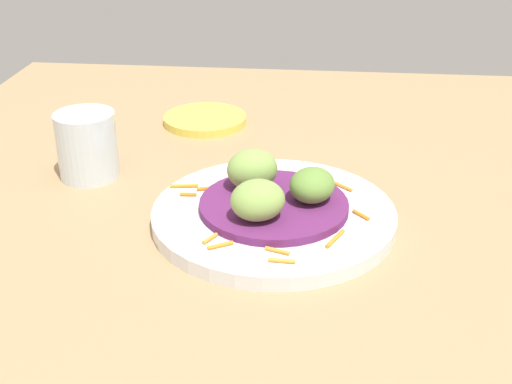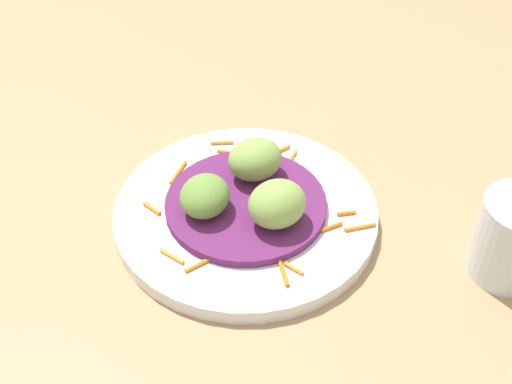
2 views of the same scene
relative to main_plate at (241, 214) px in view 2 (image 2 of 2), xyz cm
name	(u,v)px [view 2 (image 2 of 2)]	position (x,y,z in cm)	size (l,w,h in cm)	color
table_surface	(198,245)	(4.52, 2.06, -1.80)	(110.00, 110.00, 2.00)	tan
main_plate	(241,214)	(0.00, 0.00, 0.00)	(26.10, 26.10, 1.59)	silver
cabbage_bed	(241,205)	(0.00, 0.00, 1.24)	(15.91, 15.91, 0.88)	#60235B
carrot_garnish	(248,206)	(-0.70, -0.03, 1.00)	(22.25, 21.18, 0.40)	orange
guac_scoop_left	(272,204)	(-2.63, 3.07, 3.91)	(5.59, 4.90, 4.47)	#84A851
guac_scoop_center	(251,159)	(-1.34, -3.81, 3.77)	(5.55, 4.80, 4.19)	#84A851
guac_scoop_right	(200,196)	(3.97, 0.74, 3.48)	(4.71, 5.27, 3.60)	olive
water_glass	(511,239)	(-23.32, 9.25, 3.27)	(7.24, 7.24, 8.14)	silver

